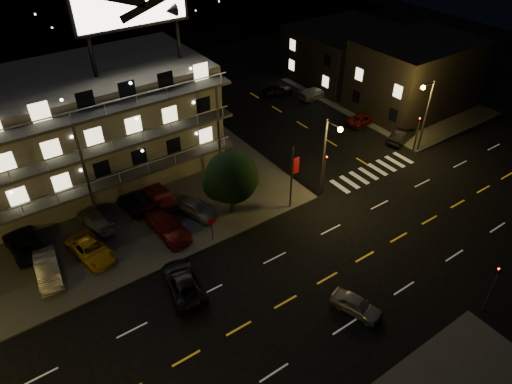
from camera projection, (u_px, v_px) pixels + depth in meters
ground at (307, 290)px, 33.63m from camera, size 140.00×140.00×0.00m
curb_nw at (40, 216)px, 40.37m from camera, size 44.00×24.00×0.15m
curb_ne at (384, 96)px, 60.53m from camera, size 16.00×24.00×0.15m
motel at (59, 133)px, 41.65m from camera, size 28.00×13.80×18.10m
side_bldg_front at (414, 75)px, 55.40m from camera, size 14.06×10.00×8.50m
side_bldg_back at (345, 53)px, 63.76m from camera, size 14.06×12.00×7.00m
streetlight_nc at (327, 152)px, 39.81m from camera, size 0.44×1.92×8.00m
streetlight_ne at (425, 110)px, 46.30m from camera, size 1.92×0.44×8.00m
signal_nw at (325, 170)px, 41.83m from camera, size 0.20×0.27×4.60m
signal_sw at (494, 285)px, 30.62m from camera, size 0.20×0.27×4.60m
signal_ne at (418, 130)px, 47.79m from camera, size 0.27×0.20×4.60m
banner_north at (292, 176)px, 39.46m from camera, size 0.83×0.16×6.40m
stop_sign at (212, 225)px, 36.89m from camera, size 0.91×0.11×2.61m
tree at (231, 179)px, 38.66m from camera, size 4.76×4.58×5.99m
lot_car_1 at (48, 269)px, 34.05m from camera, size 2.16×4.76×1.51m
lot_car_2 at (91, 250)px, 35.87m from camera, size 3.16×5.16×1.34m
lot_car_3 at (168, 226)px, 38.03m from camera, size 2.51×5.45×1.54m
lot_car_4 at (196, 208)px, 40.00m from camera, size 3.08×4.57×1.45m
lot_car_6 at (24, 243)px, 36.39m from camera, size 2.89×5.33×1.42m
lot_car_7 at (95, 220)px, 38.78m from camera, size 2.42×4.72×1.31m
lot_car_8 at (133, 205)px, 40.50m from camera, size 2.02×3.99×1.30m
lot_car_9 at (160, 197)px, 41.22m from camera, size 1.65×4.57×1.50m
side_car_0 at (402, 135)px, 50.68m from camera, size 4.53×2.52×1.41m
side_car_1 at (363, 119)px, 54.07m from camera, size 4.67×2.58×1.24m
side_car_2 at (315, 93)px, 59.77m from camera, size 4.87×2.19×1.39m
side_car_3 at (278, 90)px, 60.43m from camera, size 4.35×2.47×1.39m
road_car_east at (357, 305)px, 31.71m from camera, size 2.48×3.92×1.24m
road_car_west at (184, 282)px, 33.27m from camera, size 3.33×5.56×1.45m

